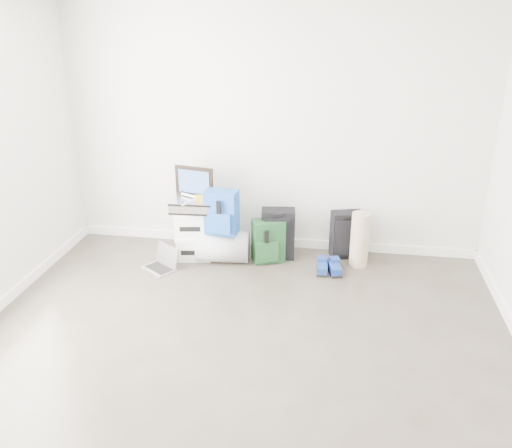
% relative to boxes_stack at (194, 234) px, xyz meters
% --- Properties ---
extents(ground, '(5.00, 5.00, 0.00)m').
position_rel_boxes_stack_xyz_m(ground, '(0.78, -2.06, -0.27)').
color(ground, '#3B342B').
rests_on(ground, ground).
extents(room_envelope, '(4.52, 5.02, 2.71)m').
position_rel_boxes_stack_xyz_m(room_envelope, '(0.78, -2.04, 1.45)').
color(room_envelope, silver).
rests_on(room_envelope, ground).
extents(boxes_stack, '(0.43, 0.37, 0.55)m').
position_rel_boxes_stack_xyz_m(boxes_stack, '(0.00, 0.00, 0.00)').
color(boxes_stack, white).
rests_on(boxes_stack, ground).
extents(briefcase, '(0.46, 0.35, 0.13)m').
position_rel_boxes_stack_xyz_m(briefcase, '(0.00, 0.00, 0.33)').
color(briefcase, '#B2B2B7').
rests_on(briefcase, boxes_stack).
extents(painting, '(0.43, 0.11, 0.32)m').
position_rel_boxes_stack_xyz_m(painting, '(0.00, 0.10, 0.56)').
color(painting, black).
rests_on(painting, briefcase).
extents(drone, '(0.45, 0.45, 0.05)m').
position_rel_boxes_stack_xyz_m(drone, '(0.08, -0.02, 0.42)').
color(drone, yellow).
rests_on(drone, briefcase).
extents(duffel_bag, '(0.57, 0.38, 0.34)m').
position_rel_boxes_stack_xyz_m(duffel_bag, '(0.33, -0.04, -0.11)').
color(duffel_bag, gray).
rests_on(duffel_bag, ground).
extents(blue_backpack, '(0.35, 0.27, 0.46)m').
position_rel_boxes_stack_xyz_m(blue_backpack, '(0.33, -0.07, 0.29)').
color(blue_backpack, '#1A48A9').
rests_on(blue_backpack, duffel_bag).
extents(large_suitcase, '(0.38, 0.27, 0.55)m').
position_rel_boxes_stack_xyz_m(large_suitcase, '(0.89, 0.14, -0.00)').
color(large_suitcase, black).
rests_on(large_suitcase, ground).
extents(green_backpack, '(0.38, 0.34, 0.46)m').
position_rel_boxes_stack_xyz_m(green_backpack, '(0.80, 0.03, -0.05)').
color(green_backpack, '#12331D').
rests_on(green_backpack, ground).
extents(carry_on, '(0.36, 0.29, 0.51)m').
position_rel_boxes_stack_xyz_m(carry_on, '(1.62, 0.28, -0.02)').
color(carry_on, black).
rests_on(carry_on, ground).
extents(shoes, '(0.27, 0.30, 0.09)m').
position_rel_boxes_stack_xyz_m(shoes, '(1.45, -0.13, -0.23)').
color(shoes, black).
rests_on(shoes, ground).
extents(rolled_rug, '(0.19, 0.19, 0.59)m').
position_rel_boxes_stack_xyz_m(rolled_rug, '(1.76, 0.08, 0.02)').
color(rolled_rug, tan).
rests_on(rolled_rug, ground).
extents(laptop, '(0.41, 0.39, 0.24)m').
position_rel_boxes_stack_xyz_m(laptop, '(-0.27, -0.31, -0.22)').
color(laptop, '#B7B7BC').
rests_on(laptop, ground).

